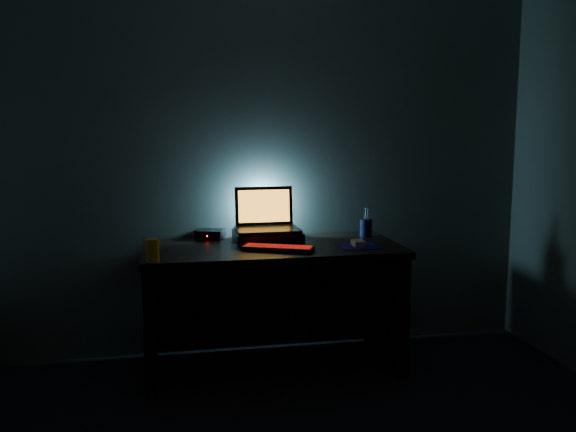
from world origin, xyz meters
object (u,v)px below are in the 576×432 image
at_px(laptop, 266,220).
at_px(keyboard, 278,248).
at_px(mouse, 358,243).
at_px(juice_glass, 152,250).
at_px(router, 210,234).
at_px(pen_cup, 366,228).

relative_size(laptop, keyboard, 0.91).
bearing_deg(laptop, mouse, -33.73).
distance_m(keyboard, juice_glass, 0.71).
distance_m(laptop, router, 0.36).
xyz_separation_m(pen_cup, juice_glass, (-1.31, -0.47, 0.00)).
height_order(keyboard, juice_glass, juice_glass).
distance_m(pen_cup, juice_glass, 1.39).
height_order(keyboard, router, router).
xyz_separation_m(juice_glass, router, (0.35, 0.60, -0.03)).
bearing_deg(juice_glass, laptop, 36.35).
distance_m(laptop, juice_glass, 0.84).
bearing_deg(keyboard, router, 152.58).
height_order(keyboard, mouse, mouse).
height_order(pen_cup, router, pen_cup).
bearing_deg(juice_glass, keyboard, 13.49).
bearing_deg(router, laptop, 5.05).
relative_size(laptop, juice_glass, 3.18).
distance_m(keyboard, mouse, 0.48).
bearing_deg(juice_glass, router, 60.06).
bearing_deg(keyboard, mouse, 24.94).
relative_size(laptop, router, 1.91).
bearing_deg(router, keyboard, -29.59).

